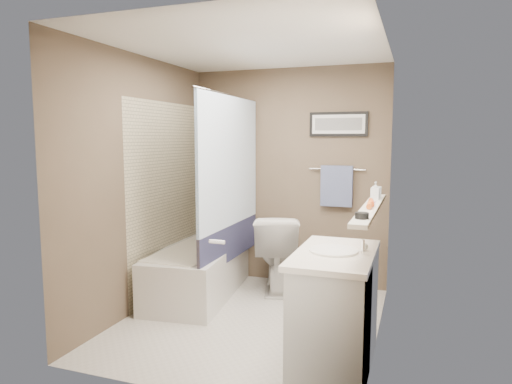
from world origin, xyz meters
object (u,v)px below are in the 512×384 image
(candle_bowl_near, at_px, (362,216))
(soap_bottle, at_px, (375,191))
(glass_jar, at_px, (377,192))
(toilet, at_px, (277,252))
(hair_brush_front, at_px, (370,205))
(vanity, at_px, (335,312))
(hair_brush_back, at_px, (371,202))
(bathtub, at_px, (199,271))

(candle_bowl_near, relative_size, soap_bottle, 0.59)
(glass_jar, bearing_deg, toilet, 152.89)
(hair_brush_front, bearing_deg, soap_bottle, 90.00)
(soap_bottle, bearing_deg, vanity, -102.89)
(soap_bottle, bearing_deg, glass_jar, 90.00)
(toilet, height_order, hair_brush_back, hair_brush_back)
(hair_brush_front, distance_m, soap_bottle, 0.48)
(bathtub, relative_size, hair_brush_back, 6.82)
(bathtub, distance_m, vanity, 1.91)
(glass_jar, bearing_deg, hair_brush_front, -90.00)
(hair_brush_back, bearing_deg, bathtub, 162.53)
(vanity, bearing_deg, hair_brush_back, 69.32)
(vanity, height_order, hair_brush_back, hair_brush_back)
(toilet, xyz_separation_m, hair_brush_front, (1.06, -1.14, 0.72))
(glass_jar, bearing_deg, hair_brush_back, -90.00)
(toilet, height_order, glass_jar, glass_jar)
(bathtub, height_order, soap_bottle, soap_bottle)
(bathtub, bearing_deg, hair_brush_front, -27.85)
(soap_bottle, bearing_deg, hair_brush_front, -90.00)
(hair_brush_front, height_order, soap_bottle, soap_bottle)
(hair_brush_front, bearing_deg, candle_bowl_near, -90.00)
(glass_jar, bearing_deg, vanity, -101.23)
(bathtub, xyz_separation_m, glass_jar, (1.79, -0.10, 0.92))
(hair_brush_front, xyz_separation_m, hair_brush_back, (0.00, 0.14, 0.00))
(bathtub, distance_m, candle_bowl_near, 2.32)
(toilet, xyz_separation_m, hair_brush_back, (1.06, -1.01, 0.72))
(hair_brush_back, bearing_deg, glass_jar, 90.00)
(hair_brush_back, bearing_deg, hair_brush_front, -90.00)
(hair_brush_back, xyz_separation_m, glass_jar, (0.00, 0.46, 0.03))
(hair_brush_front, bearing_deg, hair_brush_back, 90.00)
(vanity, bearing_deg, bathtub, 147.90)
(toilet, xyz_separation_m, glass_jar, (1.06, -0.54, 0.75))
(bathtub, relative_size, candle_bowl_near, 16.67)
(hair_brush_back, height_order, glass_jar, glass_jar)
(toilet, relative_size, candle_bowl_near, 9.20)
(vanity, relative_size, candle_bowl_near, 10.00)
(bathtub, distance_m, glass_jar, 2.01)
(candle_bowl_near, distance_m, glass_jar, 1.10)
(toilet, relative_size, glass_jar, 8.28)
(vanity, bearing_deg, toilet, 121.51)
(toilet, distance_m, candle_bowl_near, 2.08)
(toilet, height_order, vanity, toilet)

